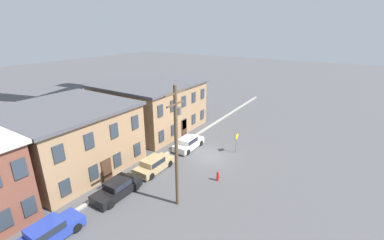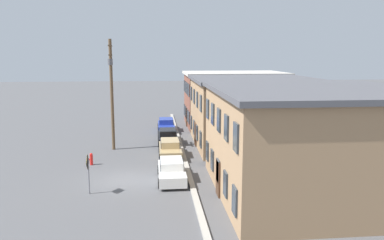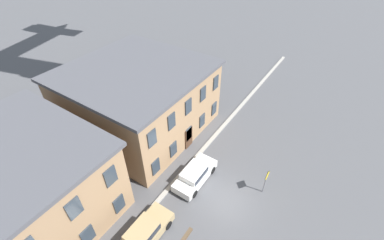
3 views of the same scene
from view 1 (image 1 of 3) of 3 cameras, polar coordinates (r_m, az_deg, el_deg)
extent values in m
plane|color=#4C4C4F|center=(29.36, 4.08, -8.07)|extent=(200.00, 200.00, 0.00)
cube|color=#9E998E|center=(31.46, -3.16, -5.89)|extent=(56.00, 0.36, 0.16)
cube|color=#2D3842|center=(22.37, -36.22, -17.45)|extent=(0.90, 0.10, 1.40)
cube|color=#2D3842|center=(22.78, -32.40, -15.91)|extent=(0.90, 0.10, 1.40)
cube|color=#2D3842|center=(21.29, -33.94, -8.96)|extent=(0.90, 0.10, 1.40)
cube|color=#9E7A56|center=(29.23, -25.83, -3.61)|extent=(10.95, 10.97, 6.15)
cube|color=#4C4C51|center=(28.22, -26.79, 2.43)|extent=(11.45, 11.47, 0.30)
cube|color=#2D3842|center=(23.75, -26.31, -13.31)|extent=(0.90, 0.10, 1.40)
cube|color=#2D3842|center=(22.33, -27.50, -6.62)|extent=(0.90, 0.10, 1.40)
cube|color=#2D3842|center=(24.95, -20.97, -10.83)|extent=(0.90, 0.10, 1.40)
cube|color=#2D3842|center=(23.61, -21.87, -4.36)|extent=(0.90, 0.10, 1.40)
cube|color=#2D3842|center=(26.39, -16.24, -8.51)|extent=(0.90, 0.10, 1.40)
cube|color=#2D3842|center=(25.12, -16.90, -2.31)|extent=(0.90, 0.10, 1.40)
cube|color=#2D3842|center=(28.02, -12.08, -6.40)|extent=(0.90, 0.10, 1.40)
cube|color=#2D3842|center=(26.83, -12.54, -0.49)|extent=(0.90, 0.10, 1.40)
cube|color=#472D1E|center=(25.86, -18.42, -10.49)|extent=(1.10, 0.10, 2.20)
cube|color=#9E7A56|center=(37.31, -9.42, 3.11)|extent=(12.00, 11.85, 6.32)
cube|color=#4C4C51|center=(36.51, -9.71, 8.10)|extent=(12.50, 12.35, 0.30)
cube|color=#2D3842|center=(30.72, -6.80, -3.58)|extent=(0.90, 0.10, 1.40)
cube|color=#2D3842|center=(29.62, -7.05, 2.04)|extent=(0.90, 0.10, 1.40)
cube|color=#2D3842|center=(32.46, -4.14, -2.18)|extent=(0.90, 0.10, 1.40)
cube|color=#2D3842|center=(31.42, -4.28, 3.17)|extent=(0.90, 0.10, 1.40)
cube|color=#2D3842|center=(34.28, -1.76, -0.92)|extent=(0.90, 0.10, 1.40)
cube|color=#2D3842|center=(33.29, -1.81, 4.18)|extent=(0.90, 0.10, 1.40)
cube|color=#2D3842|center=(36.16, 0.38, 0.21)|extent=(0.90, 0.10, 1.40)
cube|color=#2D3842|center=(35.23, 0.39, 5.06)|extent=(0.90, 0.10, 1.40)
cube|color=#2D3842|center=(38.10, 2.30, 1.23)|extent=(0.90, 0.10, 1.40)
cube|color=#2D3842|center=(37.22, 2.37, 5.85)|extent=(0.90, 0.10, 1.40)
cube|color=#472D1E|center=(34.45, -1.75, -1.67)|extent=(1.10, 0.10, 2.20)
cube|color=#233899|center=(21.36, -29.03, -21.21)|extent=(4.40, 1.80, 0.70)
cube|color=#233899|center=(20.92, -29.83, -20.12)|extent=(2.20, 1.51, 0.55)
cube|color=#1E232D|center=(20.92, -29.83, -20.12)|extent=(2.02, 1.58, 0.48)
cylinder|color=black|center=(22.57, -26.73, -19.00)|extent=(0.66, 0.22, 0.66)
cylinder|color=black|center=(21.37, -24.17, -21.00)|extent=(0.66, 0.22, 0.66)
cube|color=black|center=(23.79, -16.30, -14.72)|extent=(4.40, 1.80, 0.70)
cube|color=black|center=(23.56, -16.08, -13.26)|extent=(2.20, 1.51, 0.55)
cube|color=#1E232D|center=(23.56, -16.08, -13.26)|extent=(2.02, 1.58, 0.48)
cylinder|color=black|center=(22.63, -17.59, -17.50)|extent=(0.66, 0.22, 0.66)
cylinder|color=black|center=(23.77, -20.37, -15.86)|extent=(0.66, 0.22, 0.66)
cylinder|color=black|center=(24.15, -12.24, -14.32)|extent=(0.66, 0.22, 0.66)
cylinder|color=black|center=(25.22, -15.08, -12.98)|extent=(0.66, 0.22, 0.66)
cube|color=tan|center=(26.70, -8.34, -9.99)|extent=(4.40, 1.80, 0.70)
cube|color=tan|center=(26.27, -8.70, -8.98)|extent=(2.20, 1.51, 0.55)
cube|color=#1E232D|center=(26.27, -8.70, -8.98)|extent=(2.02, 1.58, 0.48)
cylinder|color=black|center=(28.24, -7.73, -8.65)|extent=(0.66, 0.22, 0.66)
cylinder|color=black|center=(27.29, -4.95, -9.62)|extent=(0.66, 0.22, 0.66)
cylinder|color=black|center=(26.41, -11.83, -11.08)|extent=(0.66, 0.22, 0.66)
cylinder|color=black|center=(25.39, -9.00, -12.25)|extent=(0.66, 0.22, 0.66)
cube|color=silver|center=(30.95, -0.75, -5.39)|extent=(4.40, 1.80, 0.70)
cube|color=silver|center=(30.54, -0.96, -4.46)|extent=(2.20, 1.51, 0.55)
cube|color=#1E232D|center=(30.54, -0.96, -4.46)|extent=(2.02, 1.58, 0.48)
cylinder|color=black|center=(32.56, -0.60, -4.45)|extent=(0.66, 0.22, 0.66)
cylinder|color=black|center=(31.75, 1.98, -5.12)|extent=(0.66, 0.22, 0.66)
cylinder|color=black|center=(30.41, -3.60, -6.33)|extent=(0.66, 0.22, 0.66)
cylinder|color=black|center=(29.53, -0.91, -7.12)|extent=(0.66, 0.22, 0.66)
cylinder|color=slate|center=(30.09, 9.80, -5.08)|extent=(0.08, 0.08, 2.38)
cube|color=yellow|center=(29.73, 9.95, -3.60)|extent=(0.94, 0.03, 0.94)
cube|color=black|center=(29.74, 9.93, -3.60)|extent=(1.02, 0.02, 1.02)
cylinder|color=brown|center=(19.70, -3.50, -6.51)|extent=(0.28, 0.28, 9.97)
cube|color=brown|center=(18.19, -3.78, 5.97)|extent=(2.40, 0.12, 0.12)
cube|color=brown|center=(18.39, -3.73, 3.55)|extent=(2.00, 0.12, 0.12)
cylinder|color=#515156|center=(18.84, -3.06, 2.05)|extent=(0.44, 0.44, 0.55)
cylinder|color=red|center=(25.01, 5.73, -12.45)|extent=(0.24, 0.24, 0.80)
sphere|color=red|center=(24.77, 5.77, -11.56)|extent=(0.22, 0.22, 0.22)
cylinder|color=red|center=(24.92, 6.07, -12.45)|extent=(0.10, 0.12, 0.10)
camera|label=2|loc=(50.56, 16.32, 13.22)|focal=35.00mm
camera|label=3|loc=(14.75, -2.13, 35.56)|focal=24.00mm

